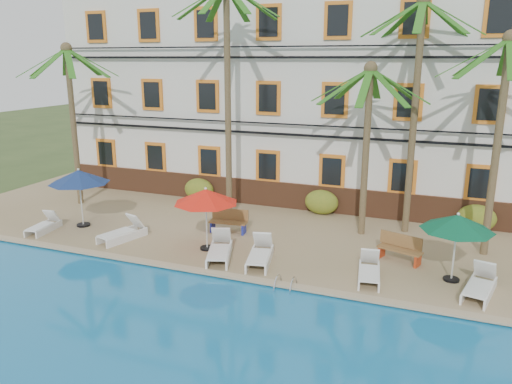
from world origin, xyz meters
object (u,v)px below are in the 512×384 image
at_px(palm_c, 367,124).
at_px(umbrella_blue, 79,177).
at_px(palm_e, 501,115).
at_px(lounger_a, 44,225).
at_px(umbrella_red, 206,197).
at_px(lounger_c, 220,250).
at_px(palm_b, 227,74).
at_px(umbrella_green, 457,223).
at_px(pool_ladder, 285,287).
at_px(lounger_d, 260,254).
at_px(bench_left, 229,221).
at_px(palm_a, 71,102).
at_px(lounger_b, 123,232).
at_px(lounger_e, 369,271).
at_px(lounger_f, 480,285).
at_px(palm_d, 417,86).
at_px(bench_right, 401,248).

relative_size(palm_c, umbrella_blue, 2.72).
relative_size(palm_e, lounger_a, 4.47).
height_order(umbrella_red, lounger_c, umbrella_red).
height_order(palm_b, umbrella_green, palm_b).
xyz_separation_m(lounger_a, lounger_c, (7.76, 0.01, 0.06)).
bearing_deg(umbrella_blue, pool_ladder, -14.43).
xyz_separation_m(umbrella_green, lounger_d, (-6.07, -0.85, -1.59)).
bearing_deg(umbrella_blue, lounger_d, -6.73).
relative_size(palm_c, bench_left, 4.29).
distance_m(palm_a, palm_c, 13.29).
xyz_separation_m(palm_a, lounger_a, (1.37, -3.79, -4.54)).
distance_m(lounger_b, lounger_e, 9.33).
relative_size(umbrella_red, lounger_e, 1.24).
xyz_separation_m(palm_a, lounger_f, (17.40, -3.54, -4.50)).
relative_size(palm_b, lounger_b, 4.80).
distance_m(umbrella_blue, umbrella_green, 14.27).
bearing_deg(palm_e, pool_ladder, -138.26).
relative_size(palm_d, lounger_b, 4.44).
relative_size(palm_a, umbrella_blue, 3.03).
xyz_separation_m(palm_a, palm_d, (14.86, 1.44, 0.91)).
height_order(palm_b, umbrella_blue, palm_b).
bearing_deg(lounger_f, bench_right, 143.81).
height_order(palm_b, bench_right, palm_b).
bearing_deg(lounger_a, palm_c, 19.97).
height_order(lounger_c, pool_ladder, lounger_c).
xyz_separation_m(lounger_e, bench_right, (0.77, 1.85, 0.19)).
xyz_separation_m(palm_c, palm_d, (1.59, 0.91, 1.37)).
xyz_separation_m(lounger_a, lounger_b, (3.52, 0.36, 0.04)).
relative_size(palm_a, palm_c, 1.12).
height_order(umbrella_red, pool_ladder, umbrella_red).
bearing_deg(palm_a, umbrella_blue, -48.47).
bearing_deg(lounger_a, palm_d, 21.21).
xyz_separation_m(umbrella_green, lounger_f, (0.77, -0.75, -1.60)).
xyz_separation_m(palm_d, lounger_b, (-9.97, -4.88, -5.40)).
bearing_deg(lounger_c, palm_d, 42.35).
bearing_deg(palm_a, lounger_e, -14.29).
height_order(lounger_b, bench_right, bench_right).
relative_size(palm_e, pool_ladder, 10.21).
relative_size(lounger_e, bench_right, 1.19).
relative_size(lounger_a, lounger_e, 0.90).
bearing_deg(bench_right, lounger_e, -112.58).
bearing_deg(palm_d, lounger_e, -97.30).
height_order(palm_a, umbrella_red, palm_a).
bearing_deg(bench_left, lounger_a, -159.34).
xyz_separation_m(lounger_d, bench_left, (-2.26, 2.46, 0.17)).
bearing_deg(palm_a, lounger_a, -70.21).
distance_m(palm_b, lounger_e, 9.76).
bearing_deg(umbrella_red, lounger_d, -12.07).
height_order(palm_b, lounger_c, palm_b).
relative_size(palm_a, lounger_a, 4.36).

